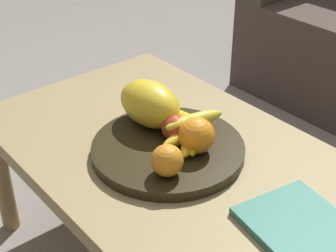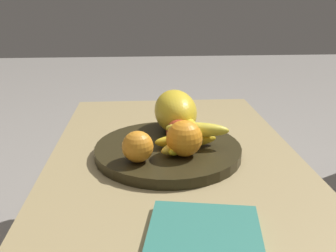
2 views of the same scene
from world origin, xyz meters
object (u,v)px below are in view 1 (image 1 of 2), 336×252
at_px(orange_front, 197,135).
at_px(magazine, 308,234).
at_px(apple_front, 174,128).
at_px(melon_large_front, 150,104).
at_px(banana_bunch, 191,131).
at_px(coffee_table, 181,172).
at_px(orange_left, 167,160).
at_px(fruit_bowl, 168,149).

relative_size(orange_front, magazine, 0.33).
relative_size(apple_front, magazine, 0.25).
xyz_separation_m(melon_large_front, apple_front, (0.09, -0.00, -0.02)).
bearing_deg(banana_bunch, magazine, -3.61).
distance_m(coffee_table, orange_front, 0.12).
xyz_separation_m(coffee_table, orange_front, (0.03, 0.02, 0.11)).
bearing_deg(melon_large_front, orange_left, -27.98).
height_order(orange_left, banana_bunch, orange_left).
distance_m(orange_front, orange_left, 0.11).
bearing_deg(banana_bunch, melon_large_front, -169.27).
bearing_deg(melon_large_front, banana_bunch, 10.73).
distance_m(fruit_bowl, orange_front, 0.09).
xyz_separation_m(coffee_table, magazine, (0.35, 0.01, 0.05)).
bearing_deg(banana_bunch, apple_front, -141.48).
relative_size(fruit_bowl, magazine, 1.41).
bearing_deg(orange_left, apple_front, 133.40).
bearing_deg(melon_large_front, apple_front, -0.18).
height_order(fruit_bowl, melon_large_front, melon_large_front).
relative_size(coffee_table, magazine, 4.13).
xyz_separation_m(apple_front, banana_bunch, (0.03, 0.02, -0.00)).
distance_m(orange_front, apple_front, 0.07).
bearing_deg(banana_bunch, orange_left, -62.42).
height_order(apple_front, magazine, apple_front).
bearing_deg(coffee_table, magazine, 1.79).
bearing_deg(fruit_bowl, coffee_table, 31.03).
distance_m(fruit_bowl, magazine, 0.38).
bearing_deg(coffee_table, melon_large_front, 175.47).
distance_m(fruit_bowl, orange_left, 0.12).
bearing_deg(fruit_bowl, orange_front, 28.54).
bearing_deg(orange_left, banana_bunch, 117.58).
relative_size(orange_left, magazine, 0.28).
relative_size(orange_front, orange_left, 1.19).
xyz_separation_m(melon_large_front, orange_front, (0.16, 0.01, -0.01)).
bearing_deg(apple_front, orange_front, 5.05).
distance_m(orange_front, banana_bunch, 0.04).
xyz_separation_m(fruit_bowl, apple_front, (-0.01, 0.03, 0.04)).
bearing_deg(banana_bunch, coffee_table, -78.65).
distance_m(melon_large_front, magazine, 0.48).
bearing_deg(melon_large_front, coffee_table, -4.53).
xyz_separation_m(coffee_table, apple_front, (-0.04, 0.01, 0.10)).
height_order(melon_large_front, magazine, melon_large_front).
bearing_deg(fruit_bowl, magazine, 4.18).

